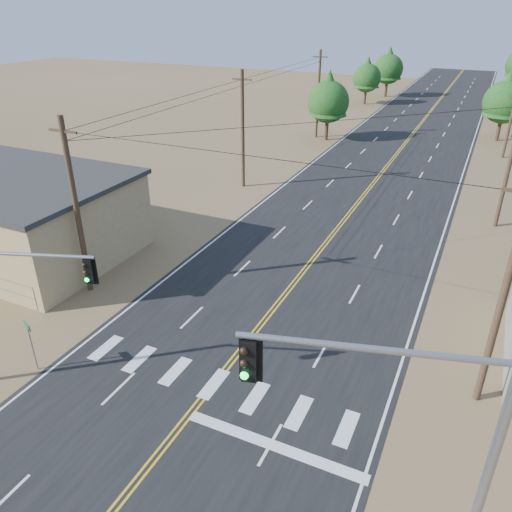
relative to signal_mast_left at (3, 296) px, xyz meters
The scene contains 13 objects.
road 26.90m from the signal_mast_left, 73.50° to the left, with size 15.00×200.00×0.02m, color black.
utility_pole_left_near 8.02m from the signal_mast_left, 111.78° to the left, with size 1.80×0.30×10.00m.
utility_pole_left_mid 27.60m from the signal_mast_left, 96.18° to the left, with size 1.80×0.30×10.00m.
utility_pole_left_far 47.52m from the signal_mast_left, 93.58° to the left, with size 1.80×0.30×10.00m.
utility_pole_right_near 19.51m from the signal_mast_left, 22.39° to the left, with size 1.80×0.30×10.00m.
utility_pole_right_mid 32.83m from the signal_mast_left, 56.68° to the left, with size 1.80×0.30×10.00m.
signal_mast_left is the anchor object (origin of this frame).
signal_mast_right 16.26m from the signal_mast_left, ahead, with size 6.46×2.07×8.01m.
street_sign 2.97m from the signal_mast_left, 106.59° to the left, with size 0.70×0.32×2.51m.
tree_left_near 46.78m from the signal_mast_left, 91.80° to the left, with size 4.82×4.82×8.03m.
tree_left_mid 71.45m from the signal_mast_left, 92.42° to the left, with size 4.37×4.37×7.29m.
tree_left_far 79.78m from the signal_mast_left, 91.05° to the left, with size 4.91×4.91×8.19m.
tree_right_near 57.65m from the signal_mast_left, 72.66° to the left, with size 4.86×4.86×8.10m.
Camera 1 is at (8.87, -6.48, 15.05)m, focal length 35.00 mm.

